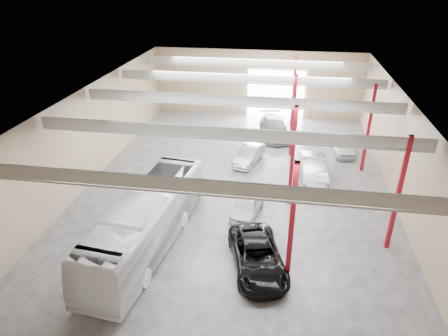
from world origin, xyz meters
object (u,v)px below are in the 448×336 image
(car_right_far, at_px, (343,146))
(car_row_a, at_px, (248,205))
(coach_bus, at_px, (147,221))
(car_row_b, at_px, (249,155))
(black_sedan, at_px, (257,256))
(car_right_near, at_px, (313,168))
(car_row_c, at_px, (274,128))

(car_right_far, bearing_deg, car_row_a, -128.27)
(coach_bus, xyz_separation_m, car_row_a, (5.33, 4.19, -1.01))
(car_row_b, bearing_deg, black_sedan, -66.62)
(coach_bus, relative_size, car_row_a, 3.09)
(car_row_a, xyz_separation_m, car_row_b, (-0.71, 7.72, 0.03))
(black_sedan, bearing_deg, car_right_near, 57.02)
(car_row_c, bearing_deg, coach_bus, -121.29)
(coach_bus, height_order, car_row_b, coach_bus)
(car_row_a, bearing_deg, car_right_near, 63.01)
(coach_bus, bearing_deg, car_row_a, 44.38)
(car_row_a, height_order, car_row_b, car_row_b)
(car_row_a, distance_m, car_right_near, 7.27)
(car_row_b, relative_size, car_right_far, 1.02)
(car_row_a, distance_m, car_row_b, 7.76)
(coach_bus, xyz_separation_m, car_row_b, (4.62, 11.91, -0.98))
(black_sedan, height_order, car_right_near, car_right_near)
(coach_bus, relative_size, car_right_far, 2.92)
(car_row_a, height_order, car_row_c, car_row_c)
(car_right_near, bearing_deg, car_row_a, -131.02)
(coach_bus, bearing_deg, car_row_b, 75.01)
(car_row_b, height_order, car_row_c, car_row_c)
(car_row_b, height_order, car_right_far, car_right_far)
(black_sedan, height_order, car_row_c, car_row_c)
(car_row_a, distance_m, car_right_far, 13.10)
(car_row_c, xyz_separation_m, car_right_near, (3.35, -8.19, -0.01))
(car_row_b, height_order, car_right_near, car_right_near)
(black_sedan, relative_size, car_row_b, 1.34)
(black_sedan, xyz_separation_m, car_right_far, (6.09, 16.16, -0.08))
(black_sedan, distance_m, car_right_far, 17.27)
(black_sedan, bearing_deg, coach_bus, 155.06)
(car_row_c, bearing_deg, car_row_a, -106.26)
(coach_bus, distance_m, car_right_near, 13.96)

